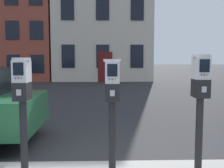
% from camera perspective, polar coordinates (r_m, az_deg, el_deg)
% --- Properties ---
extents(parking_meter_near_kerb, '(0.22, 0.25, 1.45)m').
position_cam_1_polar(parking_meter_near_kerb, '(3.35, -18.89, -2.27)').
color(parking_meter_near_kerb, black).
rests_on(parking_meter_near_kerb, sidewalk_slab).
extents(parking_meter_twin_adjacent, '(0.22, 0.25, 1.43)m').
position_cam_1_polar(parking_meter_twin_adjacent, '(3.21, 0.05, -2.53)').
color(parking_meter_twin_adjacent, black).
rests_on(parking_meter_twin_adjacent, sidewalk_slab).
extents(parking_meter_end_of_row, '(0.22, 0.25, 1.49)m').
position_cam_1_polar(parking_meter_end_of_row, '(3.41, 18.65, -1.69)').
color(parking_meter_end_of_row, black).
rests_on(parking_meter_end_of_row, sidewalk_slab).
extents(townhouse_cream_stone, '(6.56, 6.98, 9.21)m').
position_cam_1_polar(townhouse_cream_stone, '(23.10, -20.06, 12.60)').
color(townhouse_cream_stone, brown).
rests_on(townhouse_cream_stone, ground_plane).
extents(townhouse_brick_corner, '(7.17, 6.63, 9.78)m').
position_cam_1_polar(townhouse_brick_corner, '(21.86, -2.01, 14.11)').
color(townhouse_brick_corner, beige).
rests_on(townhouse_brick_corner, ground_plane).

